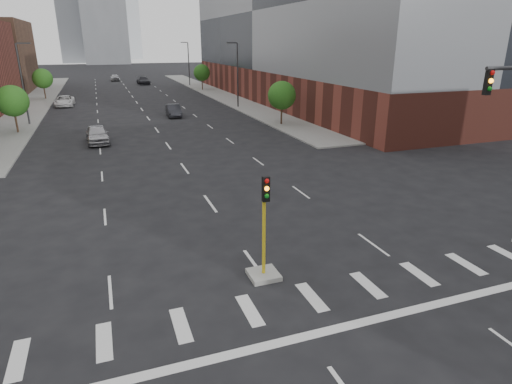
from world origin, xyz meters
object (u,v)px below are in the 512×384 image
median_traffic_signal (264,256)px  car_deep_right (143,80)px  car_near_left (97,134)px  car_far_left (64,101)px  car_mid_right (174,111)px  car_distant (115,77)px

median_traffic_signal → car_deep_right: size_ratio=0.75×
car_near_left → car_deep_right: bearing=77.0°
car_near_left → car_far_left: (-4.37, 27.83, -0.08)m
car_far_left → car_deep_right: size_ratio=0.93×
median_traffic_signal → car_mid_right: size_ratio=0.94×
median_traffic_signal → car_distant: size_ratio=0.91×
car_near_left → car_mid_right: bearing=50.7°
car_near_left → car_mid_right: 15.94m
car_deep_right → car_mid_right: bearing=-94.9°
car_mid_right → car_distant: 58.37m
car_distant → car_far_left: bearing=-102.8°
median_traffic_signal → car_far_left: bearing=100.6°
car_far_left → car_near_left: bearing=-78.6°
car_far_left → car_deep_right: 34.80m
car_near_left → car_distant: (4.77, 71.05, -0.02)m
car_deep_right → car_far_left: bearing=-118.8°
median_traffic_signal → car_distant: median_traffic_signal is taller
median_traffic_signal → car_near_left: bearing=102.1°
car_distant → car_deep_right: bearing=-65.1°
car_distant → car_near_left: bearing=-94.6°
median_traffic_signal → car_far_left: (-10.50, 56.31, -0.21)m
car_near_left → car_mid_right: (9.41, 12.86, -0.08)m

